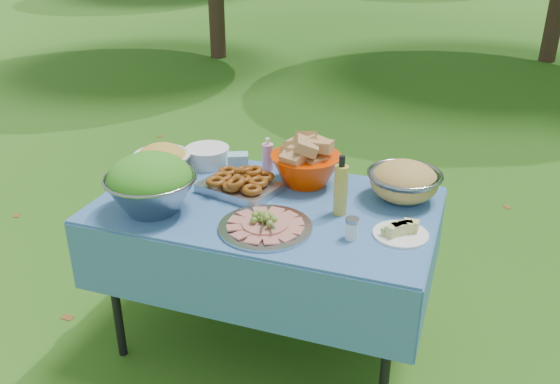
# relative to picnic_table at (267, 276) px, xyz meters

# --- Properties ---
(ground) EXTENTS (80.00, 80.00, 0.00)m
(ground) POSITION_rel_picnic_table_xyz_m (0.00, 0.00, -0.38)
(ground) COLOR #0F3509
(ground) RESTS_ON ground
(picnic_table) EXTENTS (1.46, 0.86, 0.76)m
(picnic_table) POSITION_rel_picnic_table_xyz_m (0.00, 0.00, 0.00)
(picnic_table) COLOR #73B4DD
(picnic_table) RESTS_ON ground
(salad_bowl) EXTENTS (0.44, 0.44, 0.25)m
(salad_bowl) POSITION_rel_picnic_table_xyz_m (-0.43, -0.23, 0.51)
(salad_bowl) COLOR gray
(salad_bowl) RESTS_ON picnic_table
(pasta_bowl_white) EXTENTS (0.31, 0.31, 0.15)m
(pasta_bowl_white) POSITION_rel_picnic_table_xyz_m (-0.59, 0.13, 0.46)
(pasta_bowl_white) COLOR white
(pasta_bowl_white) RESTS_ON picnic_table
(plate_stack) EXTENTS (0.22, 0.22, 0.09)m
(plate_stack) POSITION_rel_picnic_table_xyz_m (-0.43, 0.31, 0.43)
(plate_stack) COLOR white
(plate_stack) RESTS_ON picnic_table
(wipes_box) EXTENTS (0.12, 0.11, 0.09)m
(wipes_box) POSITION_rel_picnic_table_xyz_m (-0.25, 0.28, 0.43)
(wipes_box) COLOR #94D5F4
(wipes_box) RESTS_ON picnic_table
(sanitizer_bottle) EXTENTS (0.07, 0.07, 0.16)m
(sanitizer_bottle) POSITION_rel_picnic_table_xyz_m (-0.12, 0.35, 0.46)
(sanitizer_bottle) COLOR #F99FC2
(sanitizer_bottle) RESTS_ON picnic_table
(bread_bowl) EXTENTS (0.40, 0.40, 0.22)m
(bread_bowl) POSITION_rel_picnic_table_xyz_m (0.10, 0.26, 0.49)
(bread_bowl) COLOR #EF3600
(bread_bowl) RESTS_ON picnic_table
(pasta_bowl_steel) EXTENTS (0.42, 0.42, 0.17)m
(pasta_bowl_steel) POSITION_rel_picnic_table_xyz_m (0.56, 0.24, 0.47)
(pasta_bowl_steel) COLOR gray
(pasta_bowl_steel) RESTS_ON picnic_table
(fried_tray) EXTENTS (0.39, 0.31, 0.08)m
(fried_tray) POSITION_rel_picnic_table_xyz_m (-0.15, 0.07, 0.42)
(fried_tray) COLOR #ABABB0
(fried_tray) RESTS_ON picnic_table
(charcuterie_platter) EXTENTS (0.45, 0.45, 0.09)m
(charcuterie_platter) POSITION_rel_picnic_table_xyz_m (0.08, -0.22, 0.42)
(charcuterie_platter) COLOR #A9ACAF
(charcuterie_platter) RESTS_ON picnic_table
(oil_bottle) EXTENTS (0.06, 0.06, 0.26)m
(oil_bottle) POSITION_rel_picnic_table_xyz_m (0.33, 0.01, 0.51)
(oil_bottle) COLOR gold
(oil_bottle) RESTS_ON picnic_table
(cheese_plate) EXTENTS (0.27, 0.27, 0.06)m
(cheese_plate) POSITION_rel_picnic_table_xyz_m (0.60, -0.09, 0.41)
(cheese_plate) COLOR white
(cheese_plate) RESTS_ON picnic_table
(shaker) EXTENTS (0.06, 0.06, 0.09)m
(shaker) POSITION_rel_picnic_table_xyz_m (0.42, -0.18, 0.42)
(shaker) COLOR white
(shaker) RESTS_ON picnic_table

